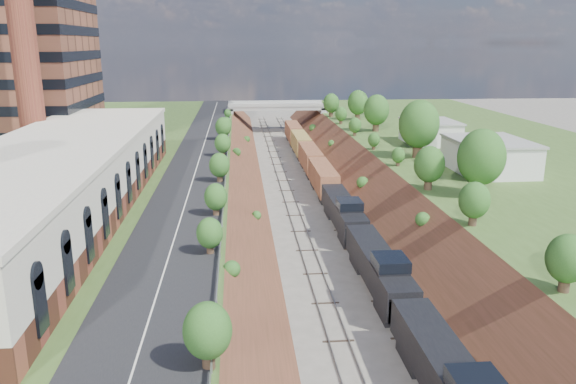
# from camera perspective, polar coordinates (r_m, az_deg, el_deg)

# --- Properties ---
(platform_left) EXTENTS (44.00, 180.00, 5.00)m
(platform_left) POSITION_cam_1_polar(r_m,az_deg,el_deg) (84.21, -21.02, 0.75)
(platform_left) COLOR #3D5824
(platform_left) RESTS_ON ground
(platform_right) EXTENTS (44.00, 180.00, 5.00)m
(platform_right) POSITION_cam_1_polar(r_m,az_deg,el_deg) (91.53, 22.85, 1.65)
(platform_right) COLOR #3D5824
(platform_right) RESTS_ON ground
(embankment_left) EXTENTS (10.00, 180.00, 10.00)m
(embankment_left) POSITION_cam_1_polar(r_m,az_deg,el_deg) (81.57, -5.84, -0.56)
(embankment_left) COLOR brown
(embankment_left) RESTS_ON ground
(embankment_right) EXTENTS (10.00, 180.00, 10.00)m
(embankment_right) POSITION_cam_1_polar(r_m,az_deg,el_deg) (84.16, 9.31, -0.20)
(embankment_right) COLOR brown
(embankment_right) RESTS_ON ground
(rail_left_track) EXTENTS (1.58, 180.00, 0.18)m
(rail_left_track) POSITION_cam_1_polar(r_m,az_deg,el_deg) (81.85, 0.05, -0.36)
(rail_left_track) COLOR gray
(rail_left_track) RESTS_ON ground
(rail_right_track) EXTENTS (1.58, 180.00, 0.18)m
(rail_right_track) POSITION_cam_1_polar(r_m,az_deg,el_deg) (82.47, 3.65, -0.28)
(rail_right_track) COLOR gray
(rail_right_track) RESTS_ON ground
(road) EXTENTS (8.00, 180.00, 0.10)m
(road) POSITION_cam_1_polar(r_m,az_deg,el_deg) (80.58, -9.14, 2.83)
(road) COLOR black
(road) RESTS_ON platform_left
(guardrail) EXTENTS (0.10, 171.00, 0.70)m
(guardrail) POSITION_cam_1_polar(r_m,az_deg,el_deg) (80.09, -6.23, 3.22)
(guardrail) COLOR #99999E
(guardrail) RESTS_ON platform_left
(commercial_building) EXTENTS (14.30, 62.30, 7.00)m
(commercial_building) POSITION_cam_1_polar(r_m,az_deg,el_deg) (60.94, -22.44, 1.31)
(commercial_building) COLOR brown
(commercial_building) RESTS_ON platform_left
(smokestack) EXTENTS (3.20, 3.20, 40.00)m
(smokestack) POSITION_cam_1_polar(r_m,az_deg,el_deg) (79.20, -25.55, 15.95)
(smokestack) COLOR brown
(smokestack) RESTS_ON platform_left
(overpass) EXTENTS (24.50, 8.30, 7.40)m
(overpass) POSITION_cam_1_polar(r_m,az_deg,el_deg) (141.97, -1.18, 8.13)
(overpass) COLOR gray
(overpass) RESTS_ON ground
(white_building_near) EXTENTS (9.00, 12.00, 4.00)m
(white_building_near) POSITION_cam_1_polar(r_m,az_deg,el_deg) (79.44, 19.74, 3.40)
(white_building_near) COLOR silver
(white_building_near) RESTS_ON platform_right
(white_building_far) EXTENTS (8.00, 10.00, 3.60)m
(white_building_far) POSITION_cam_1_polar(r_m,az_deg,el_deg) (99.37, 14.24, 5.86)
(white_building_far) COLOR silver
(white_building_far) RESTS_ON platform_right
(tree_right_large) EXTENTS (5.25, 5.25, 7.61)m
(tree_right_large) POSITION_cam_1_polar(r_m,az_deg,el_deg) (65.61, 19.06, 3.32)
(tree_right_large) COLOR #473323
(tree_right_large) RESTS_ON platform_right
(tree_left_crest) EXTENTS (2.45, 2.45, 3.55)m
(tree_left_crest) POSITION_cam_1_polar(r_m,az_deg,el_deg) (41.36, -7.69, -5.90)
(tree_left_crest) COLOR #473323
(tree_left_crest) RESTS_ON platform_left
(freight_train) EXTENTS (2.74, 111.10, 4.55)m
(freight_train) POSITION_cam_1_polar(r_m,az_deg,el_deg) (81.50, 3.72, 1.20)
(freight_train) COLOR black
(freight_train) RESTS_ON ground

